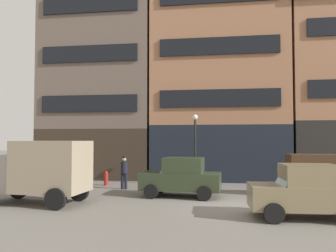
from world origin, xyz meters
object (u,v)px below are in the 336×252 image
object	(u,v)px
streetlamp_curbside	(195,140)
pedestrian_officer	(124,171)
sedan_light	(181,177)
sedan_parked_curb	(306,191)
delivery_truck_near	(39,170)
cargo_wagon	(314,172)
fire_hydrant_curbside	(106,178)

from	to	relation	value
streetlamp_curbside	pedestrian_officer	bearing A→B (deg)	-157.11
sedan_light	sedan_parked_curb	world-z (taller)	same
sedan_parked_curb	streetlamp_curbside	world-z (taller)	streetlamp_curbside
delivery_truck_near	sedan_parked_curb	xyz separation A→B (m)	(10.32, -1.13, -0.51)
sedan_parked_curb	streetlamp_curbside	distance (m)	8.51
cargo_wagon	pedestrian_officer	bearing A→B (deg)	174.14
delivery_truck_near	pedestrian_officer	distance (m)	5.11
delivery_truck_near	sedan_parked_curb	distance (m)	10.40
sedan_parked_curb	streetlamp_curbside	xyz separation A→B (m)	(-4.17, 7.21, 1.76)
cargo_wagon	sedan_parked_curb	world-z (taller)	cargo_wagon
cargo_wagon	fire_hydrant_curbside	size ratio (longest dim) A/B	3.59
cargo_wagon	fire_hydrant_curbside	distance (m)	11.21
delivery_truck_near	fire_hydrant_curbside	bearing A→B (deg)	80.58
pedestrian_officer	fire_hydrant_curbside	xyz separation A→B (m)	(-1.44, 1.29, -0.55)
sedan_parked_curb	cargo_wagon	bearing A→B (deg)	71.08
delivery_truck_near	sedan_light	world-z (taller)	delivery_truck_near
delivery_truck_near	pedestrian_officer	xyz separation A→B (m)	(2.40, 4.49, -0.44)
streetlamp_curbside	fire_hydrant_curbside	bearing A→B (deg)	-176.74
delivery_truck_near	pedestrian_officer	bearing A→B (deg)	61.87
sedan_light	pedestrian_officer	distance (m)	3.83
delivery_truck_near	sedan_light	xyz separation A→B (m)	(5.70, 2.54, -0.51)
streetlamp_curbside	cargo_wagon	bearing A→B (deg)	-23.97
cargo_wagon	delivery_truck_near	distance (m)	12.43
sedan_light	streetlamp_curbside	world-z (taller)	streetlamp_curbside
cargo_wagon	sedan_light	size ratio (longest dim) A/B	0.78
pedestrian_officer	fire_hydrant_curbside	bearing A→B (deg)	138.19
delivery_truck_near	pedestrian_officer	size ratio (longest dim) A/B	2.48
sedan_parked_curb	pedestrian_officer	bearing A→B (deg)	144.65
cargo_wagon	sedan_light	world-z (taller)	cargo_wagon
sedan_parked_curb	pedestrian_officer	distance (m)	9.72
cargo_wagon	sedan_parked_curb	distance (m)	4.92
sedan_light	fire_hydrant_curbside	size ratio (longest dim) A/B	4.60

